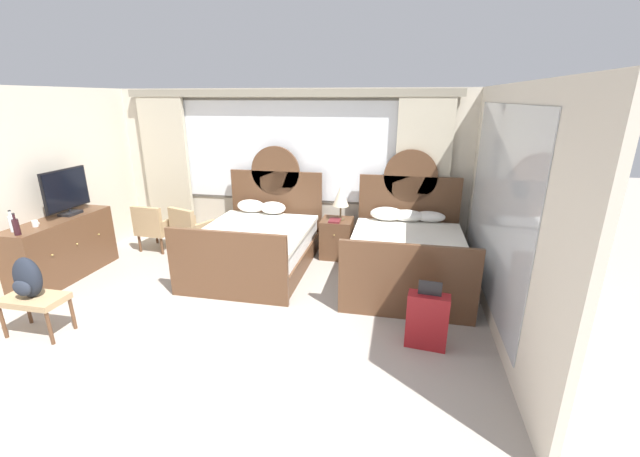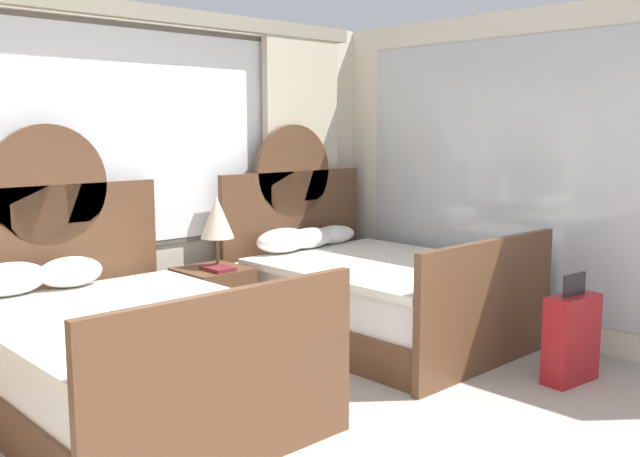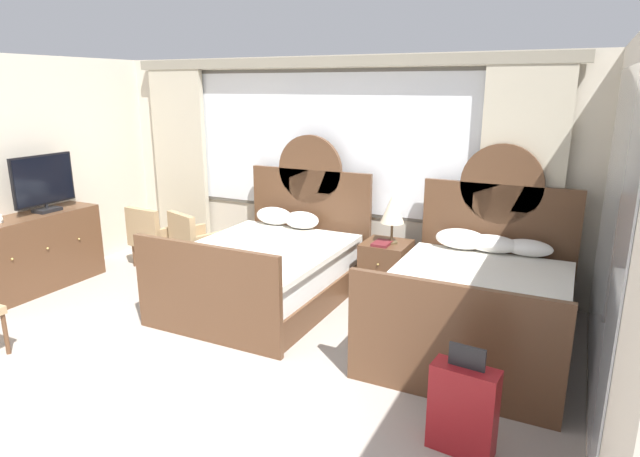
{
  "view_description": "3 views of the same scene",
  "coord_description": "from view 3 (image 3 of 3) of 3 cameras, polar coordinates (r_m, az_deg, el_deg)",
  "views": [
    {
      "loc": [
        1.96,
        -2.98,
        2.55
      ],
      "look_at": [
        0.96,
        1.85,
        0.92
      ],
      "focal_mm": 22.34,
      "sensor_mm": 36.0,
      "label": 1
    },
    {
      "loc": [
        -2.14,
        -1.37,
        1.75
      ],
      "look_at": [
        1.1,
        2.08,
        1.07
      ],
      "focal_mm": 39.47,
      "sensor_mm": 36.0,
      "label": 2
    },
    {
      "loc": [
        2.83,
        -2.29,
        2.35
      ],
      "look_at": [
        0.72,
        2.0,
        1.06
      ],
      "focal_mm": 29.88,
      "sensor_mm": 36.0,
      "label": 3
    }
  ],
  "objects": [
    {
      "name": "ground_plane",
      "position": [
        4.33,
        -21.89,
        -19.03
      ],
      "size": [
        24.0,
        24.0,
        0.0
      ],
      "primitive_type": "plane",
      "color": "#9E9389"
    },
    {
      "name": "wall_back_window",
      "position": [
        6.69,
        0.92,
        7.15
      ],
      "size": [
        6.15,
        0.22,
        2.7
      ],
      "color": "beige",
      "rests_on": "ground_plane"
    },
    {
      "name": "wall_left",
      "position": [
        7.14,
        -30.71,
        4.9
      ],
      "size": [
        0.07,
        4.3,
        2.7
      ],
      "color": "beige",
      "rests_on": "ground_plane"
    },
    {
      "name": "wall_right_mirror",
      "position": [
        4.0,
        29.3,
        -1.39
      ],
      "size": [
        0.08,
        4.3,
        2.7
      ],
      "color": "beige",
      "rests_on": "ground_plane"
    },
    {
      "name": "bed_near_window",
      "position": [
        5.99,
        -5.55,
        -4.24
      ],
      "size": [
        1.63,
        2.2,
        1.77
      ],
      "color": "brown",
      "rests_on": "ground_plane"
    },
    {
      "name": "bed_near_mirror",
      "position": [
        5.24,
        16.42,
        -7.66
      ],
      "size": [
        1.63,
        2.2,
        1.77
      ],
      "color": "brown",
      "rests_on": "ground_plane"
    },
    {
      "name": "nightstand_between_beds",
      "position": [
        6.13,
        7.04,
        -4.38
      ],
      "size": [
        0.51,
        0.53,
        0.64
      ],
      "color": "brown",
      "rests_on": "ground_plane"
    },
    {
      "name": "table_lamp_on_nightstand",
      "position": [
        5.92,
        7.78,
        2.1
      ],
      "size": [
        0.27,
        0.27,
        0.57
      ],
      "color": "brown",
      "rests_on": "nightstand_between_beds"
    },
    {
      "name": "book_on_nightstand",
      "position": [
        5.94,
        6.66,
        -1.59
      ],
      "size": [
        0.18,
        0.26,
        0.03
      ],
      "color": "maroon",
      "rests_on": "nightstand_between_beds"
    },
    {
      "name": "dresser_minibar",
      "position": [
        7.1,
        -28.35,
        -2.31
      ],
      "size": [
        0.53,
        1.57,
        0.9
      ],
      "color": "brown",
      "rests_on": "ground_plane"
    },
    {
      "name": "tv_flatscreen",
      "position": [
        7.04,
        -27.48,
        4.33
      ],
      "size": [
        0.2,
        0.79,
        0.67
      ],
      "color": "black",
      "rests_on": "dresser_minibar"
    },
    {
      "name": "armchair_by_window_left",
      "position": [
        6.97,
        -13.36,
        -1.24
      ],
      "size": [
        0.7,
        0.7,
        0.82
      ],
      "color": "tan",
      "rests_on": "ground_plane"
    },
    {
      "name": "armchair_by_window_centre",
      "position": [
        7.41,
        -17.45,
        -0.57
      ],
      "size": [
        0.58,
        0.58,
        0.82
      ],
      "color": "tan",
      "rests_on": "ground_plane"
    },
    {
      "name": "suitcase_on_floor",
      "position": [
        3.78,
        15.06,
        -18.17
      ],
      "size": [
        0.44,
        0.23,
        0.76
      ],
      "color": "maroon",
      "rests_on": "ground_plane"
    }
  ]
}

